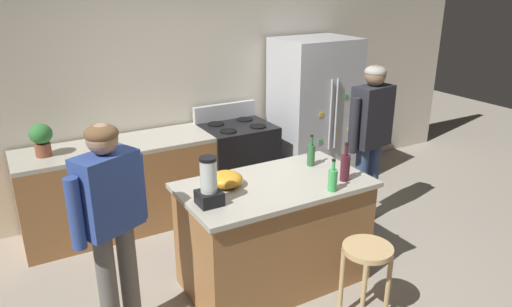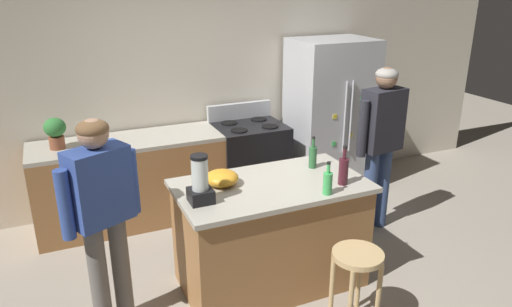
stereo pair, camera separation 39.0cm
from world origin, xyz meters
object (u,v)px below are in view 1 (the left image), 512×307
Objects in this scene: kitchen_island at (274,233)px; potted_plant at (41,138)px; refrigerator at (313,114)px; blender_appliance at (209,185)px; bottle_wine at (345,167)px; bar_stool at (366,264)px; person_by_island_left at (111,214)px; mixing_bowl at (226,179)px; bottle_olive_oil at (311,154)px; person_by_sink_right at (370,131)px; stove_range at (237,163)px; bottle_soda at (333,179)px.

kitchen_island is 5.02× the size of potted_plant.
kitchen_island is 0.84× the size of refrigerator.
blender_appliance is 1.14× the size of bottle_wine.
kitchen_island is 0.83m from bar_stool.
kitchen_island is 1.38m from person_by_island_left.
bar_stool is 1.21m from mixing_bowl.
bottle_olive_oil is (-1.01, -1.34, 0.11)m from refrigerator.
kitchen_island is at bearing 111.37° from bar_stool.
refrigerator is 2.62m from blender_appliance.
refrigerator is at bearing 60.92° from bottle_wine.
person_by_sink_right reaches higher than person_by_island_left.
refrigerator is at bearing -1.40° from stove_range.
person_by_island_left is 1.75m from bottle_olive_oil.
bottle_soda is at bearing 90.11° from bar_stool.
mixing_bowl is (0.24, 0.22, -0.09)m from blender_appliance.
refrigerator is 5.95× the size of potted_plant.
refrigerator is at bearing -0.97° from potted_plant.
bottle_soda is at bearing -46.37° from potted_plant.
blender_appliance is at bearing -166.63° from bottle_olive_oil.
refrigerator is at bearing 37.44° from blender_appliance.
person_by_island_left is at bearing -81.95° from potted_plant.
kitchen_island is at bearing 155.45° from bottle_wine.
potted_plant is 1.87m from blender_appliance.
stove_range is 0.66× the size of person_by_sink_right.
bottle_soda reaches higher than mixing_bowl.
stove_range is 1.46m from bottle_olive_oil.
stove_range is 2.37m from person_by_island_left.
refrigerator is at bearing 36.70° from mixing_bowl.
bottle_olive_oil is (0.01, -1.36, 0.54)m from stove_range.
person_by_island_left is at bearing -179.51° from kitchen_island.
potted_plant is (-0.22, 1.56, 0.12)m from person_by_island_left.
bottle_wine is (0.05, -1.76, 0.56)m from stove_range.
person_by_island_left is 1.81m from bar_stool.
person_by_island_left reaches higher than mixing_bowl.
person_by_island_left reaches higher than kitchen_island.
potted_plant is 2.41m from bottle_olive_oil.
potted_plant is at bearing 134.08° from kitchen_island.
refrigerator reaches higher than kitchen_island.
refrigerator is 5.64× the size of bottle_wine.
person_by_island_left is at bearing -170.79° from person_by_sink_right.
person_by_island_left is 5.28× the size of potted_plant.
mixing_bowl is (1.14, -1.42, -0.11)m from potted_plant.
bottle_wine reaches higher than kitchen_island.
potted_plant is (-1.50, 1.55, 0.62)m from kitchen_island.
person_by_island_left reaches higher than potted_plant.
bottle_olive_oil is at bearing -35.19° from potted_plant.
refrigerator is 4.97× the size of blender_appliance.
potted_plant is 0.95× the size of bottle_wine.
bottle_olive_oil is at bearing 96.28° from bottle_wine.
bottle_olive_oil is at bearing 2.30° from mixing_bowl.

